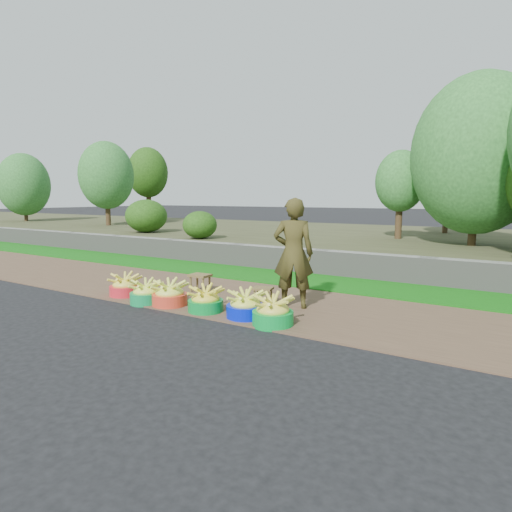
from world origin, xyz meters
The scene contains 15 objects.
ground_plane centered at (0.00, 0.00, 0.00)m, with size 120.00×120.00×0.00m, color black.
dirt_shoulder centered at (0.00, 1.25, 0.01)m, with size 80.00×2.50×0.02m, color brown.
grass_verge centered at (0.00, 3.25, 0.02)m, with size 80.00×1.50×0.04m, color #11630F.
retaining_wall centered at (0.00, 4.10, 0.28)m, with size 80.00×0.35×0.55m, color gray.
earth_bank centered at (0.00, 9.00, 0.25)m, with size 80.00×10.00×0.50m, color #404226.
vegetation centered at (2.13, 7.94, 2.55)m, with size 34.53×8.34×4.17m.
basin_a centered at (-2.04, 0.37, 0.18)m, with size 0.53×0.53×0.39m.
basin_b centered at (-1.36, 0.21, 0.17)m, with size 0.51×0.51×0.38m.
basin_c centered at (-0.92, 0.28, 0.18)m, with size 0.55×0.55×0.41m.
basin_d centered at (-0.21, 0.30, 0.18)m, with size 0.53×0.53×0.39m.
basin_e centered at (0.47, 0.34, 0.18)m, with size 0.54×0.54×0.40m.
basin_f centered at (0.98, 0.24, 0.19)m, with size 0.55×0.55×0.41m.
stool_left centered at (-1.11, 1.27, 0.27)m, with size 0.37×0.29×0.32m.
stool_right centered at (0.29, 1.12, 0.23)m, with size 0.35×0.30×0.27m.
vendor_woman centered at (0.79, 1.18, 0.86)m, with size 0.61×0.40×1.68m, color black.
Camera 1 is at (3.71, -4.57, 1.71)m, focal length 30.00 mm.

